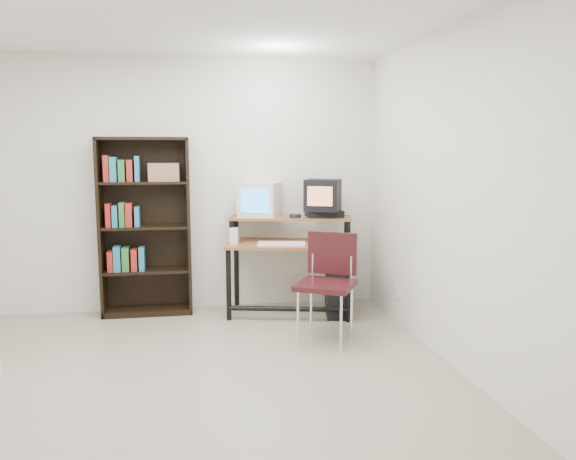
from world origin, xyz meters
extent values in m
cube|color=#A39C87|center=(0.00, 0.00, -0.01)|extent=(4.00, 4.00, 0.01)
cube|color=white|center=(0.00, 0.00, 2.60)|extent=(4.00, 4.00, 0.01)
cube|color=silver|center=(0.00, 2.00, 1.30)|extent=(4.00, 0.01, 2.60)
cube|color=silver|center=(0.00, -2.00, 1.30)|extent=(4.00, 0.01, 2.60)
cube|color=silver|center=(2.00, 0.00, 1.30)|extent=(0.01, 4.00, 2.60)
cube|color=brown|center=(1.01, 1.60, 0.72)|extent=(1.36, 0.89, 0.03)
cube|color=brown|center=(1.03, 1.72, 0.97)|extent=(1.30, 0.64, 0.02)
cylinder|color=black|center=(0.38, 1.46, 0.36)|extent=(0.05, 0.05, 0.72)
cylinder|color=black|center=(1.52, 1.20, 0.36)|extent=(0.05, 0.05, 0.72)
cylinder|color=black|center=(0.50, 2.00, 0.49)|extent=(0.05, 0.05, 0.98)
cylinder|color=black|center=(1.64, 1.74, 0.49)|extent=(0.05, 0.05, 0.98)
cylinder|color=black|center=(0.95, 1.33, 0.12)|extent=(1.15, 0.31, 0.05)
cube|color=silver|center=(0.74, 1.84, 1.15)|extent=(0.50, 0.50, 0.36)
cube|color=#2F92FC|center=(0.66, 1.66, 1.15)|extent=(0.27, 0.12, 0.23)
cube|color=black|center=(1.38, 1.67, 1.01)|extent=(0.37, 0.27, 0.08)
cube|color=black|center=(1.36, 1.64, 1.21)|extent=(0.44, 0.43, 0.32)
cube|color=tan|center=(1.29, 1.48, 1.21)|extent=(0.23, 0.11, 0.19)
cylinder|color=#26262B|center=(1.07, 1.64, 0.99)|extent=(0.16, 0.16, 0.05)
cube|color=silver|center=(0.90, 1.48, 0.74)|extent=(0.50, 0.30, 0.03)
cube|color=black|center=(1.34, 1.44, 0.72)|extent=(0.24, 0.20, 0.01)
cube|color=white|center=(1.34, 1.45, 0.74)|extent=(0.10, 0.06, 0.03)
cube|color=silver|center=(0.45, 1.65, 0.80)|extent=(0.10, 0.10, 0.17)
cube|color=black|center=(1.46, 1.46, 0.21)|extent=(0.28, 0.48, 0.42)
cube|color=black|center=(1.16, 0.70, 0.50)|extent=(0.64, 0.64, 0.04)
cube|color=black|center=(1.27, 0.88, 0.75)|extent=(0.41, 0.25, 0.38)
cylinder|color=silver|center=(0.90, 0.63, 0.24)|extent=(0.02, 0.02, 0.48)
cylinder|color=silver|center=(1.23, 0.44, 0.24)|extent=(0.02, 0.02, 0.48)
cylinder|color=silver|center=(1.09, 0.96, 0.24)|extent=(0.02, 0.02, 0.48)
cylinder|color=silver|center=(1.42, 0.77, 0.24)|extent=(0.02, 0.02, 0.48)
cube|color=black|center=(-0.86, 1.83, 0.89)|extent=(0.03, 0.30, 1.79)
cube|color=black|center=(0.01, 1.83, 0.89)|extent=(0.03, 0.30, 1.79)
cube|color=black|center=(-0.42, 1.97, 0.89)|extent=(0.89, 0.03, 1.79)
cube|color=black|center=(-0.42, 1.83, 1.77)|extent=(0.90, 0.30, 0.03)
cube|color=black|center=(-0.42, 1.83, 0.03)|extent=(0.90, 0.30, 0.06)
cube|color=black|center=(-0.42, 1.83, 0.45)|extent=(0.84, 0.28, 0.03)
cube|color=black|center=(-0.42, 1.83, 0.89)|extent=(0.84, 0.28, 0.02)
cube|color=black|center=(-0.42, 1.83, 1.34)|extent=(0.84, 0.28, 0.02)
cube|color=brown|center=(-0.22, 1.83, 1.44)|extent=(0.30, 0.22, 0.18)
cube|color=beige|center=(1.99, 1.15, 0.30)|extent=(0.02, 0.08, 0.12)
camera|label=1|loc=(0.03, -3.91, 1.66)|focal=35.00mm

